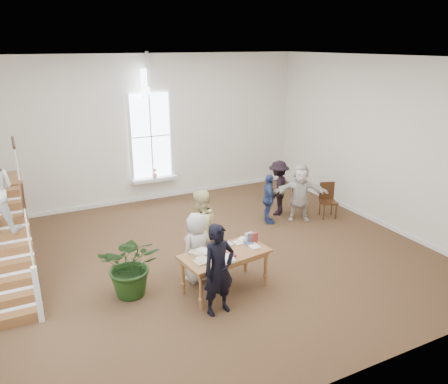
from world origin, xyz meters
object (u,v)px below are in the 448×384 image
library_table (225,257)px  side_chair (328,198)px  police_officer (219,270)px  floor_plant (132,265)px  person_yellow (201,230)px  woman_cluster_a (269,199)px  woman_cluster_b (278,188)px  elderly_woman (197,248)px  woman_cluster_c (300,193)px

library_table → side_chair: (4.43, 2.24, -0.18)m
police_officer → floor_plant: bearing=127.2°
person_yellow → woman_cluster_a: (2.69, 1.48, -0.19)m
library_table → woman_cluster_b: woman_cluster_b is taller
elderly_woman → side_chair: elderly_woman is taller
floor_plant → police_officer: bearing=-45.7°
woman_cluster_a → woman_cluster_b: bearing=-32.4°
police_officer → elderly_woman: police_officer is taller
woman_cluster_c → police_officer: bearing=-116.0°
library_table → floor_plant: floor_plant is taller
floor_plant → side_chair: 6.35m
library_table → woman_cluster_a: woman_cluster_a is taller
floor_plant → side_chair: (6.14, 1.60, -0.10)m
elderly_woman → woman_cluster_a: (2.99, 1.98, -0.05)m
elderly_woman → person_yellow: 0.60m
woman_cluster_a → woman_cluster_b: 0.76m
police_officer → woman_cluster_b: police_officer is taller
police_officer → floor_plant: size_ratio=1.34×
police_officer → person_yellow: 1.80m
library_table → person_yellow: (-0.05, 1.10, 0.16)m
police_officer → elderly_woman: 1.26m
library_table → woman_cluster_b: 4.44m
library_table → woman_cluster_a: size_ratio=1.32×
elderly_woman → side_chair: 5.05m
elderly_woman → person_yellow: (0.30, 0.50, 0.15)m
elderly_woman → woman_cluster_b: 4.33m
person_yellow → woman_cluster_c: bearing=164.0°
library_table → elderly_woman: (-0.35, 0.60, 0.01)m
elderly_woman → woman_cluster_c: 4.28m
person_yellow → woman_cluster_c: 3.81m
woman_cluster_c → floor_plant: woman_cluster_c is taller
police_officer → woman_cluster_b: size_ratio=1.09×
person_yellow → police_officer: bearing=41.5°
woman_cluster_c → woman_cluster_b: bearing=141.5°
elderly_woman → person_yellow: size_ratio=0.84×
woman_cluster_b → woman_cluster_c: bearing=73.7°
side_chair → person_yellow: bearing=-146.3°
library_table → woman_cluster_b: (3.24, 3.03, 0.06)m
library_table → elderly_woman: size_ratio=1.24×
person_yellow → woman_cluster_c: size_ratio=1.10×
woman_cluster_b → floor_plant: 5.50m
woman_cluster_b → side_chair: 1.44m
person_yellow → floor_plant: 1.75m
library_table → woman_cluster_c: (3.54, 2.38, 0.08)m
elderly_woman → woman_cluster_c: (3.89, 1.78, 0.07)m
woman_cluster_a → side_chair: (1.79, -0.33, -0.14)m
person_yellow → floor_plant: bearing=-20.6°
elderly_woman → woman_cluster_a: bearing=-167.8°
library_table → floor_plant: bearing=151.1°
side_chair → elderly_woman: bearing=-141.6°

